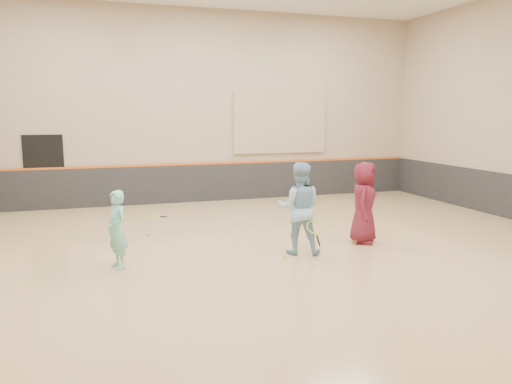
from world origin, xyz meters
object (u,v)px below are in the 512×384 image
object	(u,v)px
girl	(117,230)
spare_racket	(155,216)
instructor	(299,208)
young_man	(364,203)

from	to	relation	value
girl	spare_racket	bearing A→B (deg)	143.44
girl	spare_racket	world-z (taller)	girl
instructor	young_man	distance (m)	1.71
instructor	young_man	bearing A→B (deg)	-146.66
young_man	girl	bearing A→B (deg)	127.70
instructor	spare_racket	size ratio (longest dim) A/B	3.11
instructor	spare_racket	distance (m)	5.18
girl	young_man	world-z (taller)	young_man
girl	spare_racket	size ratio (longest dim) A/B	2.41
young_man	spare_racket	xyz separation A→B (m)	(-4.06, 4.15, -0.87)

